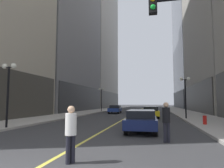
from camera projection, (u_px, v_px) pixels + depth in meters
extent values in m
plane|color=#38383A|center=(137.00, 112.00, 38.32)|extent=(200.00, 200.00, 0.00)
cube|color=#ADA8A0|center=(96.00, 111.00, 40.02)|extent=(4.50, 78.00, 0.15)
cube|color=#ADA8A0|center=(182.00, 112.00, 36.65)|extent=(4.50, 78.00, 0.15)
cube|color=#E5D64C|center=(137.00, 112.00, 38.33)|extent=(0.16, 70.00, 0.01)
cube|color=gray|center=(52.00, 3.00, 43.69)|extent=(15.54, 24.00, 46.85)
cube|color=#2C2C2E|center=(84.00, 99.00, 40.23)|extent=(0.50, 22.80, 5.00)
cube|color=#A8A399|center=(90.00, 43.00, 68.36)|extent=(14.81, 26.00, 44.38)
cube|color=#3A3935|center=(111.00, 100.00, 65.08)|extent=(0.50, 24.70, 5.00)
cube|color=#3A3935|center=(196.00, 98.00, 35.90)|extent=(0.50, 22.80, 5.00)
cube|color=#212327|center=(179.00, 100.00, 60.76)|extent=(0.50, 24.70, 5.00)
cube|color=#141E4C|center=(142.00, 122.00, 12.51)|extent=(1.92, 4.82, 0.55)
cube|color=black|center=(141.00, 114.00, 12.32)|extent=(1.66, 2.71, 0.50)
cylinder|color=black|center=(131.00, 123.00, 14.27)|extent=(0.23, 0.64, 0.64)
cylinder|color=black|center=(154.00, 123.00, 13.98)|extent=(0.23, 0.64, 0.64)
cylinder|color=black|center=(126.00, 129.00, 10.99)|extent=(0.23, 0.64, 0.64)
cylinder|color=black|center=(155.00, 130.00, 10.70)|extent=(0.23, 0.64, 0.64)
cube|color=yellow|center=(151.00, 113.00, 23.04)|extent=(1.92, 4.55, 0.55)
cube|color=black|center=(151.00, 109.00, 22.87)|extent=(1.64, 2.57, 0.50)
cylinder|color=black|center=(144.00, 114.00, 24.69)|extent=(0.24, 0.65, 0.64)
cylinder|color=black|center=(157.00, 114.00, 24.44)|extent=(0.24, 0.65, 0.64)
cylinder|color=black|center=(144.00, 116.00, 21.60)|extent=(0.24, 0.65, 0.64)
cylinder|color=black|center=(158.00, 116.00, 21.35)|extent=(0.24, 0.65, 0.64)
cube|color=navy|center=(115.00, 110.00, 32.49)|extent=(1.95, 4.40, 0.55)
cube|color=black|center=(115.00, 107.00, 32.75)|extent=(1.65, 2.49, 0.50)
cylinder|color=black|center=(118.00, 112.00, 30.86)|extent=(0.25, 0.65, 0.64)
cylinder|color=black|center=(109.00, 112.00, 31.10)|extent=(0.25, 0.65, 0.64)
cylinder|color=black|center=(121.00, 111.00, 33.83)|extent=(0.25, 0.65, 0.64)
cylinder|color=black|center=(112.00, 111.00, 34.08)|extent=(0.25, 0.65, 0.64)
cylinder|color=black|center=(165.00, 133.00, 8.99)|extent=(0.14, 0.14, 0.88)
cylinder|color=black|center=(168.00, 133.00, 9.00)|extent=(0.14, 0.14, 0.88)
cylinder|color=black|center=(166.00, 115.00, 9.07)|extent=(0.42, 0.42, 0.69)
sphere|color=tan|center=(166.00, 105.00, 9.11)|extent=(0.24, 0.24, 0.24)
cylinder|color=black|center=(68.00, 150.00, 5.88)|extent=(0.14, 0.14, 0.83)
cylinder|color=black|center=(73.00, 149.00, 5.98)|extent=(0.14, 0.14, 0.83)
cylinder|color=silver|center=(71.00, 124.00, 6.00)|extent=(0.48, 0.48, 0.65)
sphere|color=tan|center=(71.00, 109.00, 6.04)|extent=(0.22, 0.22, 0.22)
cube|color=black|center=(153.00, 1.00, 6.69)|extent=(0.28, 0.24, 0.90)
sphere|color=green|center=(153.00, 7.00, 6.53)|extent=(0.17, 0.17, 0.17)
cylinder|color=black|center=(8.00, 98.00, 13.32)|extent=(0.14, 0.14, 4.20)
cylinder|color=black|center=(9.00, 68.00, 13.50)|extent=(0.80, 0.06, 0.06)
sphere|color=white|center=(5.00, 66.00, 13.58)|extent=(0.36, 0.36, 0.36)
sphere|color=white|center=(14.00, 66.00, 13.44)|extent=(0.36, 0.36, 0.36)
cylinder|color=black|center=(101.00, 101.00, 37.14)|extent=(0.14, 0.14, 4.20)
cylinder|color=black|center=(101.00, 90.00, 37.32)|extent=(0.80, 0.06, 0.06)
sphere|color=white|center=(100.00, 89.00, 37.40)|extent=(0.36, 0.36, 0.36)
sphere|color=white|center=(103.00, 89.00, 37.26)|extent=(0.36, 0.36, 0.36)
cylinder|color=black|center=(186.00, 99.00, 20.63)|extent=(0.14, 0.14, 4.20)
cylinder|color=black|center=(185.00, 80.00, 20.82)|extent=(0.80, 0.06, 0.06)
sphere|color=white|center=(181.00, 79.00, 20.90)|extent=(0.36, 0.36, 0.36)
sphere|color=white|center=(188.00, 79.00, 20.76)|extent=(0.36, 0.36, 0.36)
cylinder|color=red|center=(205.00, 121.00, 14.96)|extent=(0.28, 0.28, 0.80)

